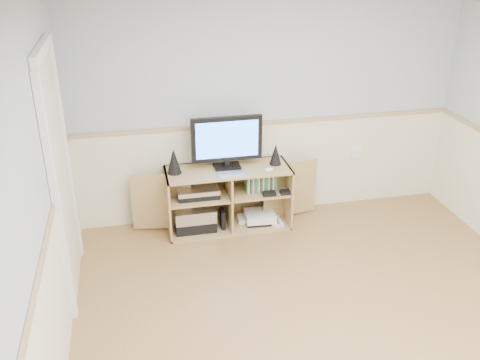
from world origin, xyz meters
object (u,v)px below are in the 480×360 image
Objects in this scene: media_cabinet at (227,195)px; monitor at (227,140)px; keyboard at (231,174)px; game_consoles at (259,217)px.

monitor reaches higher than media_cabinet.
monitor reaches higher than keyboard.
game_consoles is at bearing -10.68° from monitor.
game_consoles is at bearing -11.96° from media_cabinet.
keyboard is at bearing -158.09° from game_consoles.
monitor is (0.00, -0.01, 0.61)m from media_cabinet.
media_cabinet is at bearing 82.97° from keyboard.
keyboard is 0.60× the size of game_consoles.
keyboard is 0.68m from game_consoles.
media_cabinet is at bearing 90.00° from monitor.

